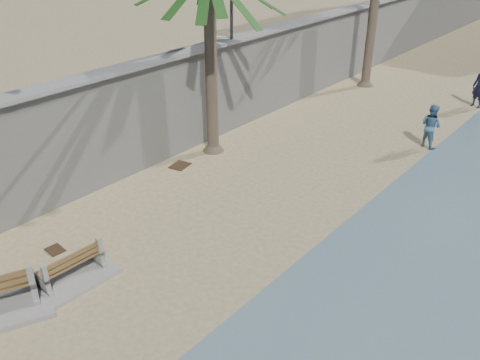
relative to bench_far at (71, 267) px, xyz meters
The scene contains 6 objects.
seawall 18.17m from the bench_far, 100.94° to the left, with size 0.45×70.00×3.50m, color gray.
wall_cap 18.40m from the bench_far, 100.94° to the left, with size 0.80×70.00×0.12m, color gray.
bench_far is the anchor object (origin of this frame).
person_b 13.64m from the bench_far, 75.19° to the left, with size 0.89×0.69×1.84m, color teal.
debris_c 6.48m from the bench_far, 112.50° to the left, with size 0.68×0.55×0.03m, color #382616.
debris_d 1.47m from the bench_far, 164.47° to the left, with size 0.49×0.39×0.03m, color #382616.
Camera 1 is at (7.57, -2.64, 7.86)m, focal length 38.00 mm.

